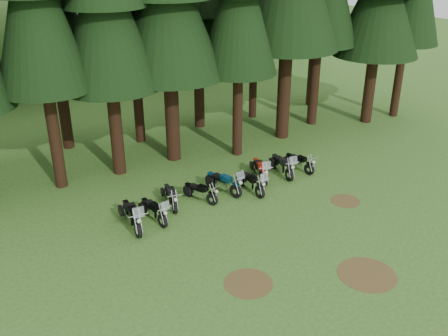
{
  "coord_description": "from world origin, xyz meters",
  "views": [
    {
      "loc": [
        -11.78,
        -13.74,
        11.42
      ],
      "look_at": [
        0.54,
        5.0,
        1.0
      ],
      "focal_mm": 40.0,
      "sensor_mm": 36.0,
      "label": 1
    }
  ],
  "objects": [
    {
      "name": "motorcycle_1",
      "position": [
        -3.88,
        3.9,
        0.46
      ],
      "size": [
        0.47,
        2.19,
        1.37
      ],
      "rotation": [
        0.0,
        0.0,
        0.07
      ],
      "color": "black",
      "rests_on": "ground"
    },
    {
      "name": "motorcycle_6",
      "position": [
        2.54,
        4.66,
        0.49
      ],
      "size": [
        1.09,
        2.26,
        1.46
      ],
      "rotation": [
        0.0,
        0.0,
        -0.37
      ],
      "color": "black",
      "rests_on": "ground"
    },
    {
      "name": "motorcycle_5",
      "position": [
        1.31,
        3.76,
        0.48
      ],
      "size": [
        0.43,
        2.26,
        1.42
      ],
      "rotation": [
        0.0,
        0.0,
        -0.04
      ],
      "color": "black",
      "rests_on": "ground"
    },
    {
      "name": "decid_6",
      "position": [
        14.85,
        27.01,
        5.2
      ],
      "size": [
        7.06,
        6.86,
        8.82
      ],
      "color": "black",
      "rests_on": "ground"
    },
    {
      "name": "decid_5",
      "position": [
        8.29,
        25.71,
        6.23
      ],
      "size": [
        8.45,
        8.21,
        10.56
      ],
      "color": "black",
      "rests_on": "ground"
    },
    {
      "name": "dirt_patch_1",
      "position": [
        4.5,
        0.5,
        0.01
      ],
      "size": [
        1.4,
        1.4,
        0.01
      ],
      "primitive_type": "cylinder",
      "color": "#4C3D1E",
      "rests_on": "ground"
    },
    {
      "name": "motorcycle_8",
      "position": [
        4.93,
        4.37,
        0.43
      ],
      "size": [
        0.39,
        2.08,
        0.85
      ],
      "rotation": [
        0.0,
        0.0,
        0.11
      ],
      "color": "black",
      "rests_on": "ground"
    },
    {
      "name": "motorcycle_0",
      "position": [
        -4.93,
        3.87,
        0.53
      ],
      "size": [
        0.65,
        2.52,
        1.58
      ],
      "rotation": [
        0.0,
        0.0,
        -0.14
      ],
      "color": "black",
      "rests_on": "ground"
    },
    {
      "name": "ground",
      "position": [
        0.0,
        0.0,
        0.0
      ],
      "size": [
        120.0,
        120.0,
        0.0
      ],
      "primitive_type": "plane",
      "color": "#305E1D",
      "rests_on": "ground"
    },
    {
      "name": "dirt_patch_2",
      "position": [
        1.0,
        -4.0,
        0.01
      ],
      "size": [
        2.2,
        2.2,
        0.01
      ],
      "primitive_type": "cylinder",
      "color": "#4C3D1E",
      "rests_on": "ground"
    },
    {
      "name": "decid_4",
      "position": [
        1.58,
        26.32,
        4.37
      ],
      "size": [
        5.93,
        5.76,
        7.41
      ],
      "color": "black",
      "rests_on": "ground"
    },
    {
      "name": "motorcycle_4",
      "position": [
        0.14,
        4.44,
        0.5
      ],
      "size": [
        0.87,
        2.37,
        1.5
      ],
      "rotation": [
        0.0,
        0.0,
        0.25
      ],
      "color": "black",
      "rests_on": "ground"
    },
    {
      "name": "decid_3",
      "position": [
        -4.71,
        25.13,
        4.51
      ],
      "size": [
        6.12,
        5.95,
        7.65
      ],
      "color": "black",
      "rests_on": "ground"
    },
    {
      "name": "motorcycle_2",
      "position": [
        -2.63,
        4.69,
        0.44
      ],
      "size": [
        0.65,
        2.07,
        0.86
      ],
      "rotation": [
        0.0,
        0.0,
        -0.25
      ],
      "color": "black",
      "rests_on": "ground"
    },
    {
      "name": "motorcycle_7",
      "position": [
        3.82,
        4.43,
        0.5
      ],
      "size": [
        0.78,
        2.37,
        1.49
      ],
      "rotation": [
        0.0,
        0.0,
        -0.21
      ],
      "color": "black",
      "rests_on": "ground"
    },
    {
      "name": "dirt_patch_0",
      "position": [
        -3.0,
        -2.0,
        0.01
      ],
      "size": [
        1.8,
        1.8,
        0.01
      ],
      "primitive_type": "cylinder",
      "color": "#4C3D1E",
      "rests_on": "ground"
    },
    {
      "name": "motorcycle_3",
      "position": [
        -1.25,
        4.35,
        0.42
      ],
      "size": [
        0.83,
        1.96,
        0.83
      ],
      "rotation": [
        0.0,
        0.0,
        0.36
      ],
      "color": "black",
      "rests_on": "ground"
    }
  ]
}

